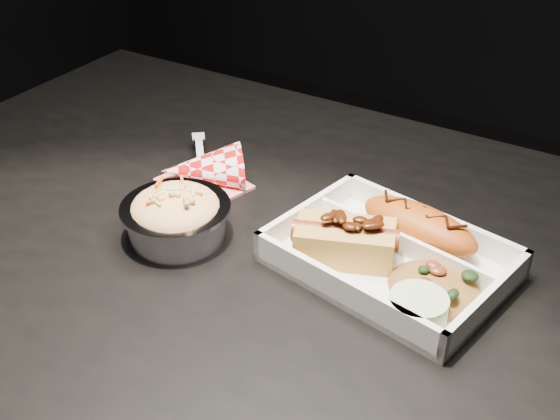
% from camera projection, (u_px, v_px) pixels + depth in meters
% --- Properties ---
extents(dining_table, '(1.20, 0.80, 0.75)m').
position_uv_depth(dining_table, '(272.00, 301.00, 0.89)').
color(dining_table, black).
rests_on(dining_table, ground).
extents(food_tray, '(0.28, 0.22, 0.04)m').
position_uv_depth(food_tray, '(390.00, 261.00, 0.79)').
color(food_tray, white).
rests_on(food_tray, dining_table).
extents(fried_pastry, '(0.16, 0.09, 0.05)m').
position_uv_depth(fried_pastry, '(419.00, 226.00, 0.81)').
color(fried_pastry, '#B24D11').
rests_on(fried_pastry, food_tray).
extents(hotdog, '(0.12, 0.09, 0.06)m').
position_uv_depth(hotdog, '(345.00, 239.00, 0.79)').
color(hotdog, gold).
rests_on(hotdog, food_tray).
extents(fried_rice_mound, '(0.12, 0.10, 0.03)m').
position_uv_depth(fried_rice_mound, '(436.00, 281.00, 0.74)').
color(fried_rice_mound, olive).
rests_on(fried_rice_mound, food_tray).
extents(cupcake_liner, '(0.06, 0.06, 0.03)m').
position_uv_depth(cupcake_liner, '(418.00, 309.00, 0.70)').
color(cupcake_liner, '#B9D09D').
rests_on(cupcake_liner, food_tray).
extents(foil_coleslaw_cup, '(0.13, 0.13, 0.07)m').
position_uv_depth(foil_coleslaw_cup, '(176.00, 215.00, 0.83)').
color(foil_coleslaw_cup, silver).
rests_on(foil_coleslaw_cup, dining_table).
extents(napkin_fork, '(0.15, 0.16, 0.10)m').
position_uv_depth(napkin_fork, '(202.00, 169.00, 0.95)').
color(napkin_fork, red).
rests_on(napkin_fork, dining_table).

